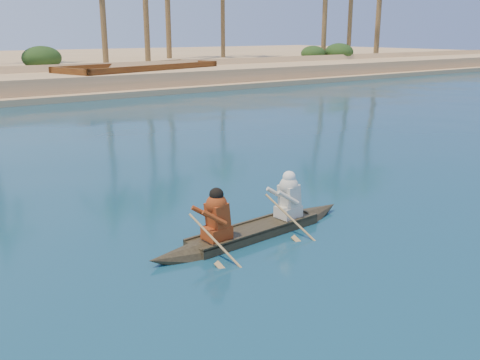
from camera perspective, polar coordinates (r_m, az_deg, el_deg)
canoe at (r=10.48m, az=1.56°, el=-4.63°), size 4.84×0.99×1.32m
barge_right at (r=39.02m, az=-10.53°, el=10.64°), size 12.59×7.19×1.99m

